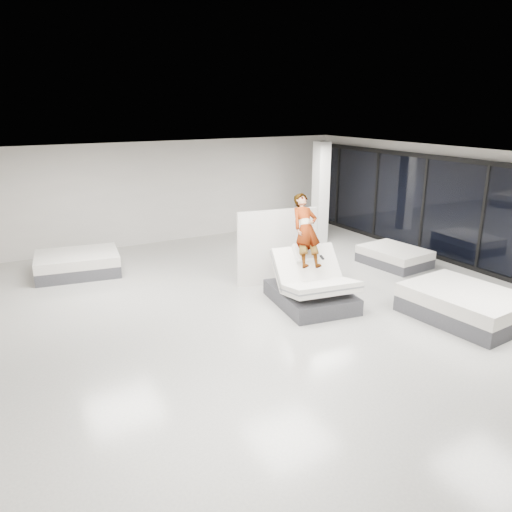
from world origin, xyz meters
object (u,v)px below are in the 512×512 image
at_px(person, 306,245).
at_px(flat_bed_right_far, 394,257).
at_px(divider_panel, 277,247).
at_px(flat_bed_left_far, 78,264).
at_px(flat_bed_right_near, 464,305).
at_px(hero_bed, 312,288).
at_px(remote, 322,257).
at_px(column, 320,193).

bearing_deg(person, flat_bed_right_far, 22.78).
distance_m(divider_panel, flat_bed_left_far, 5.29).
bearing_deg(flat_bed_right_near, hero_bed, 136.98).
bearing_deg(flat_bed_left_far, divider_panel, -36.46).
xyz_separation_m(remote, divider_panel, (-0.12, 1.66, -0.16)).
height_order(flat_bed_right_far, flat_bed_right_near, flat_bed_right_near).
relative_size(hero_bed, remote, 15.63).
bearing_deg(remote, flat_bed_right_far, 29.10).
bearing_deg(column, flat_bed_left_far, 176.28).
bearing_deg(remote, hero_bed, 177.34).
relative_size(hero_bed, flat_bed_left_far, 0.97).
relative_size(remote, column, 0.04).
xyz_separation_m(remote, flat_bed_right_near, (2.11, -2.13, -0.77)).
distance_m(remote, column, 5.33).
height_order(person, divider_panel, person).
height_order(remote, flat_bed_right_near, remote).
xyz_separation_m(divider_panel, flat_bed_left_far, (-4.22, 3.12, -0.64)).
height_order(divider_panel, flat_bed_right_near, divider_panel).
height_order(divider_panel, column, column).
bearing_deg(column, person, -129.85).
bearing_deg(person, remote, -57.85).
xyz_separation_m(person, remote, (0.16, -0.38, -0.21)).
relative_size(hero_bed, flat_bed_right_far, 1.18).
bearing_deg(flat_bed_right_far, hero_bed, -161.44).
distance_m(hero_bed, flat_bed_right_near, 3.18).
bearing_deg(hero_bed, person, 81.16).
bearing_deg(divider_panel, flat_bed_left_far, 154.26).
bearing_deg(flat_bed_right_far, person, -166.06).
height_order(flat_bed_right_near, column, column).
xyz_separation_m(divider_panel, flat_bed_right_far, (3.59, -0.38, -0.69)).
relative_size(remote, flat_bed_right_far, 0.08).
bearing_deg(flat_bed_left_far, person, -46.53).
bearing_deg(divider_panel, hero_bed, -82.84).
bearing_deg(column, divider_panel, -140.73).
height_order(remote, column, column).
xyz_separation_m(flat_bed_right_near, column, (1.00, 6.42, 1.29)).
relative_size(divider_panel, flat_bed_right_far, 1.10).
xyz_separation_m(flat_bed_right_far, flat_bed_right_near, (-1.37, -3.41, 0.07)).
relative_size(divider_panel, flat_bed_right_near, 0.85).
bearing_deg(flat_bed_right_far, divider_panel, 173.95).
distance_m(person, flat_bed_left_far, 6.15).
bearing_deg(person, flat_bed_left_far, 142.31).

